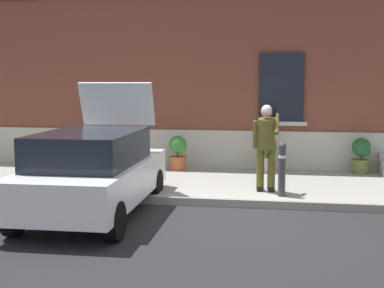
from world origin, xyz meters
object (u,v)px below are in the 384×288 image
object	(u,v)px
planter_terracotta	(178,152)
planter_olive	(361,155)
person_on_phone	(266,142)
planter_charcoal	(93,150)
bollard_far_left	(130,163)
bollard_near_person	(282,167)
planter_cream	(268,153)
hatchback_car_white	(93,171)

from	to	relation	value
planter_terracotta	planter_olive	xyz separation A→B (m)	(4.43, 0.21, 0.00)
person_on_phone	planter_charcoal	bearing A→B (deg)	158.32
bollard_far_left	planter_charcoal	size ratio (longest dim) A/B	1.22
person_on_phone	planter_terracotta	bearing A→B (deg)	140.11
bollard_near_person	planter_charcoal	bearing A→B (deg)	150.77
planter_cream	hatchback_car_white	bearing A→B (deg)	-125.01
planter_charcoal	planter_terracotta	distance (m)	2.22
hatchback_car_white	planter_cream	size ratio (longest dim) A/B	4.76
planter_charcoal	planter_cream	distance (m)	4.43
planter_cream	planter_terracotta	bearing A→B (deg)	-175.86
bollard_near_person	person_on_phone	world-z (taller)	person_on_phone
bollard_far_left	planter_charcoal	distance (m)	3.18
bollard_near_person	planter_terracotta	bearing A→B (deg)	133.99
bollard_far_left	planter_charcoal	world-z (taller)	bollard_far_left
bollard_far_left	hatchback_car_white	bearing A→B (deg)	-100.36
hatchback_car_white	person_on_phone	xyz separation A→B (m)	(2.95, 1.77, 0.35)
hatchback_car_white	planter_olive	distance (m)	6.69
bollard_far_left	planter_terracotta	world-z (taller)	bollard_far_left
bollard_near_person	planter_olive	size ratio (longest dim) A/B	1.22
bollard_near_person	planter_olive	xyz separation A→B (m)	(1.89, 2.84, -0.11)
planter_terracotta	planter_cream	size ratio (longest dim) A/B	1.00
hatchback_car_white	planter_terracotta	world-z (taller)	hatchback_car_white
planter_olive	planter_charcoal	bearing A→B (deg)	-178.45
person_on_phone	planter_olive	bearing A→B (deg)	54.06
bollard_near_person	hatchback_car_white	bearing A→B (deg)	-156.53
planter_olive	planter_terracotta	bearing A→B (deg)	-177.26
hatchback_car_white	bollard_near_person	distance (m)	3.56
person_on_phone	bollard_near_person	bearing A→B (deg)	-42.68
person_on_phone	planter_olive	distance (m)	3.37
person_on_phone	planter_cream	world-z (taller)	person_on_phone
planter_charcoal	person_on_phone	bearing A→B (deg)	-27.43
planter_charcoal	planter_olive	world-z (taller)	same
person_on_phone	planter_terracotta	distance (m)	3.22
hatchback_car_white	bollard_near_person	size ratio (longest dim) A/B	3.91
person_on_phone	planter_cream	size ratio (longest dim) A/B	2.03
hatchback_car_white	bollard_far_left	bearing A→B (deg)	79.64
planter_charcoal	planter_cream	size ratio (longest dim) A/B	1.00
hatchback_car_white	bollard_far_left	size ratio (longest dim) A/B	3.91
hatchback_car_white	planter_cream	xyz separation A→B (m)	(2.95, 4.20, -0.19)
planter_charcoal	planter_terracotta	world-z (taller)	same
hatchback_car_white	planter_charcoal	bearing A→B (deg)	110.02
bollard_far_left	planter_cream	xyz separation A→B (m)	(2.69, 2.79, -0.11)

